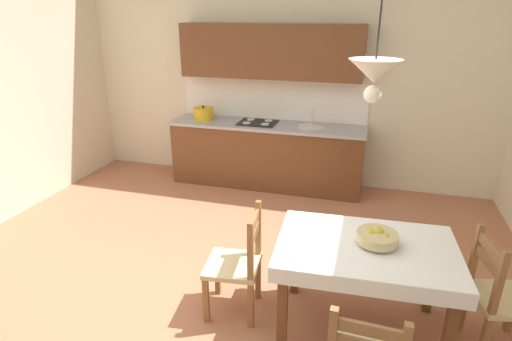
# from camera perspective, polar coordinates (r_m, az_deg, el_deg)

# --- Properties ---
(ground_plane) EXTENTS (6.36, 6.42, 0.10)m
(ground_plane) POSITION_cam_1_polar(r_m,az_deg,el_deg) (3.82, -6.48, -17.66)
(ground_plane) COLOR #AD6B4C
(wall_back) EXTENTS (6.36, 0.12, 4.02)m
(wall_back) POSITION_cam_1_polar(r_m,az_deg,el_deg) (5.84, 4.20, 17.87)
(wall_back) COLOR beige
(wall_back) RESTS_ON ground_plane
(kitchen_cabinetry) EXTENTS (2.69, 0.63, 2.20)m
(kitchen_cabinetry) POSITION_cam_1_polar(r_m,az_deg,el_deg) (5.74, 1.57, 6.17)
(kitchen_cabinetry) COLOR brown
(kitchen_cabinetry) RESTS_ON ground_plane
(dining_table) EXTENTS (1.34, 0.94, 0.75)m
(dining_table) POSITION_cam_1_polar(r_m,az_deg,el_deg) (3.22, 14.88, -12.08)
(dining_table) COLOR brown
(dining_table) RESTS_ON ground_plane
(dining_chair_window_side) EXTENTS (0.50, 0.50, 0.93)m
(dining_chair_window_side) POSITION_cam_1_polar(r_m,az_deg,el_deg) (3.51, 30.69, -14.92)
(dining_chair_window_side) COLOR #D1BC89
(dining_chair_window_side) RESTS_ON ground_plane
(dining_chair_tv_side) EXTENTS (0.46, 0.46, 0.93)m
(dining_chair_tv_side) POSITION_cam_1_polar(r_m,az_deg,el_deg) (3.39, -2.56, -12.89)
(dining_chair_tv_side) COLOR #D1BC89
(dining_chair_tv_side) RESTS_ON ground_plane
(fruit_bowl) EXTENTS (0.30, 0.30, 0.12)m
(fruit_bowl) POSITION_cam_1_polar(r_m,az_deg,el_deg) (3.14, 16.45, -8.84)
(fruit_bowl) COLOR tan
(fruit_bowl) RESTS_ON dining_table
(pendant_lamp) EXTENTS (0.32, 0.32, 0.80)m
(pendant_lamp) POSITION_cam_1_polar(r_m,az_deg,el_deg) (2.63, 16.12, 12.89)
(pendant_lamp) COLOR black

